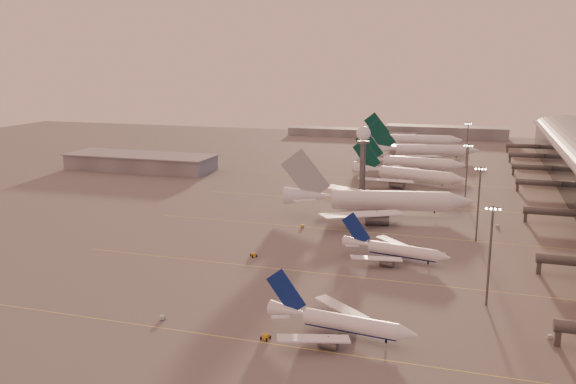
% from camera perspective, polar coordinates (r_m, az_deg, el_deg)
% --- Properties ---
extents(ground, '(700.00, 700.00, 0.00)m').
position_cam_1_polar(ground, '(166.54, -2.51, -8.23)').
color(ground, '#5D5B5B').
rests_on(ground, ground).
extents(taxiway_markings, '(180.00, 185.25, 0.02)m').
position_cam_1_polar(taxiway_markings, '(212.05, 10.39, -3.89)').
color(taxiway_markings, '#F1E755').
rests_on(taxiway_markings, ground).
extents(hangar, '(82.00, 27.00, 8.50)m').
position_cam_1_polar(hangar, '(339.31, -13.62, 2.76)').
color(hangar, slate).
rests_on(hangar, ground).
extents(radar_tower, '(6.40, 6.40, 31.10)m').
position_cam_1_polar(radar_tower, '(273.47, 7.05, 4.32)').
color(radar_tower, '#4F5155').
rests_on(radar_tower, ground).
extents(mast_a, '(3.60, 0.56, 25.00)m').
position_cam_1_polar(mast_a, '(153.21, 18.38, -5.28)').
color(mast_a, '#4F5155').
rests_on(mast_a, ground).
extents(mast_b, '(3.60, 0.56, 25.00)m').
position_cam_1_polar(mast_b, '(206.39, 17.40, -0.77)').
color(mast_b, '#4F5155').
rests_on(mast_b, ground).
extents(mast_c, '(3.60, 0.56, 25.00)m').
position_cam_1_polar(mast_c, '(260.39, 16.39, 1.91)').
color(mast_c, '#4F5155').
rests_on(mast_c, ground).
extents(mast_d, '(3.60, 0.56, 25.00)m').
position_cam_1_polar(mast_d, '(349.42, 16.42, 4.44)').
color(mast_d, '#4F5155').
rests_on(mast_d, ground).
extents(distant_horizon, '(165.00, 37.50, 9.00)m').
position_cam_1_polar(distant_horizon, '(477.52, 11.24, 5.49)').
color(distant_horizon, slate).
rests_on(distant_horizon, ground).
extents(narrowbody_near, '(34.15, 27.13, 13.36)m').
position_cam_1_polar(narrowbody_near, '(134.15, 4.88, -12.25)').
color(narrowbody_near, white).
rests_on(narrowbody_near, ground).
extents(narrowbody_mid, '(33.39, 26.41, 13.16)m').
position_cam_1_polar(narrowbody_mid, '(183.89, 9.97, -5.53)').
color(narrowbody_mid, white).
rests_on(narrowbody_mid, ground).
extents(widebody_white, '(71.68, 56.87, 25.51)m').
position_cam_1_polar(widebody_white, '(234.58, 8.39, -1.14)').
color(widebody_white, white).
rests_on(widebody_white, ground).
extents(greentail_a, '(56.08, 44.70, 20.82)m').
position_cam_1_polar(greentail_a, '(295.63, 11.12, 1.39)').
color(greentail_a, white).
rests_on(greentail_a, ground).
extents(greentail_b, '(58.58, 47.22, 21.27)m').
position_cam_1_polar(greentail_b, '(328.98, 11.34, 2.48)').
color(greentail_b, white).
rests_on(greentail_b, ground).
extents(greentail_c, '(65.02, 51.86, 24.10)m').
position_cam_1_polar(greentail_c, '(371.22, 12.53, 3.60)').
color(greentail_c, white).
rests_on(greentail_c, ground).
extents(greentail_d, '(65.41, 52.49, 23.84)m').
position_cam_1_polar(greentail_d, '(420.15, 11.67, 4.61)').
color(greentail_d, white).
rests_on(greentail_d, ground).
extents(gsv_truck_a, '(5.13, 4.63, 2.07)m').
position_cam_1_polar(gsv_truck_a, '(144.99, -11.53, -11.24)').
color(gsv_truck_a, silver).
rests_on(gsv_truck_a, ground).
extents(gsv_tug_near, '(3.16, 4.33, 1.12)m').
position_cam_1_polar(gsv_tug_near, '(133.14, -2.12, -13.43)').
color(gsv_tug_near, orange).
rests_on(gsv_tug_near, ground).
extents(gsv_catering_a, '(4.88, 3.43, 3.67)m').
position_cam_1_polar(gsv_catering_a, '(144.22, 23.39, -11.84)').
color(gsv_catering_a, silver).
rests_on(gsv_catering_a, ground).
extents(gsv_tug_mid, '(4.33, 4.53, 1.12)m').
position_cam_1_polar(gsv_tug_mid, '(185.22, -3.23, -5.91)').
color(gsv_tug_mid, orange).
rests_on(gsv_tug_mid, ground).
extents(gsv_truck_b, '(5.54, 3.14, 2.11)m').
position_cam_1_polar(gsv_truck_b, '(191.11, 14.56, -5.56)').
color(gsv_truck_b, silver).
rests_on(gsv_truck_b, ground).
extents(gsv_truck_c, '(5.66, 3.77, 2.15)m').
position_cam_1_polar(gsv_truck_c, '(216.46, 1.47, -3.06)').
color(gsv_truck_c, orange).
rests_on(gsv_truck_c, ground).
extents(gsv_catering_b, '(5.20, 3.33, 3.94)m').
position_cam_1_polar(gsv_catering_b, '(228.91, 19.07, -2.67)').
color(gsv_catering_b, silver).
rests_on(gsv_catering_b, ground).
extents(gsv_tug_far, '(4.40, 4.44, 1.12)m').
position_cam_1_polar(gsv_tug_far, '(254.01, 9.70, -1.05)').
color(gsv_tug_far, silver).
rests_on(gsv_tug_far, ground).
extents(gsv_tug_hangar, '(3.88, 2.74, 1.02)m').
position_cam_1_polar(gsv_tug_hangar, '(303.84, 13.93, 0.94)').
color(gsv_tug_hangar, orange).
rests_on(gsv_tug_hangar, ground).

